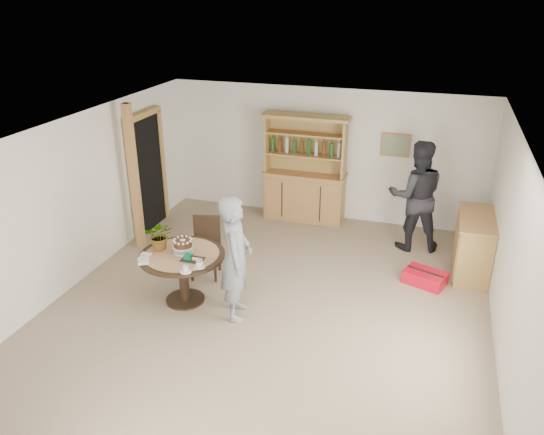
{
  "coord_description": "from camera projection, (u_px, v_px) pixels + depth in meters",
  "views": [
    {
      "loc": [
        1.98,
        -5.99,
        4.19
      ],
      "look_at": [
        -0.18,
        0.81,
        1.05
      ],
      "focal_mm": 35.0,
      "sensor_mm": 36.0,
      "label": 1
    }
  ],
  "objects": [
    {
      "name": "adult_person",
      "position": [
        416.0,
        196.0,
        8.86
      ],
      "size": [
        1.06,
        0.91,
        1.91
      ],
      "primitive_type": "imported",
      "rotation": [
        0.0,
        0.0,
        3.36
      ],
      "color": "black",
      "rests_on": "ground"
    },
    {
      "name": "birthday_cake",
      "position": [
        183.0,
        244.0,
        7.37
      ],
      "size": [
        0.3,
        0.3,
        0.2
      ],
      "color": "white",
      "rests_on": "dining_table"
    },
    {
      "name": "ground",
      "position": [
        267.0,
        309.0,
        7.46
      ],
      "size": [
        7.0,
        7.0,
        0.0
      ],
      "primitive_type": "plane",
      "color": "#9D876B",
      "rests_on": "ground"
    },
    {
      "name": "room_shell",
      "position": [
        267.0,
        194.0,
        6.77
      ],
      "size": [
        6.04,
        7.04,
        2.52
      ],
      "color": "white",
      "rests_on": "ground"
    },
    {
      "name": "red_suitcase",
      "position": [
        425.0,
        278.0,
        8.07
      ],
      "size": [
        0.7,
        0.58,
        0.21
      ],
      "rotation": [
        0.0,
        0.0,
        -0.35
      ],
      "color": "red",
      "rests_on": "ground"
    },
    {
      "name": "napkins",
      "position": [
        144.0,
        259.0,
        7.21
      ],
      "size": [
        0.24,
        0.33,
        0.03
      ],
      "color": "white",
      "rests_on": "dining_table"
    },
    {
      "name": "pine_post",
      "position": [
        134.0,
        179.0,
        8.75
      ],
      "size": [
        0.12,
        0.12,
        2.5
      ],
      "primitive_type": "cube",
      "color": "#B37E4B",
      "rests_on": "ground"
    },
    {
      "name": "gift_tray",
      "position": [
        192.0,
        258.0,
        7.19
      ],
      "size": [
        0.3,
        0.2,
        0.08
      ],
      "color": "black",
      "rests_on": "dining_table"
    },
    {
      "name": "dining_chair",
      "position": [
        206.0,
        243.0,
        8.19
      ],
      "size": [
        0.5,
        0.5,
        0.95
      ],
      "rotation": [
        0.0,
        0.0,
        0.22
      ],
      "color": "black",
      "rests_on": "ground"
    },
    {
      "name": "hutch",
      "position": [
        305.0,
        185.0,
        10.1
      ],
      "size": [
        1.62,
        0.54,
        2.04
      ],
      "color": "tan",
      "rests_on": "ground"
    },
    {
      "name": "teen_boy",
      "position": [
        236.0,
        258.0,
        7.0
      ],
      "size": [
        0.58,
        0.73,
        1.75
      ],
      "primitive_type": "imported",
      "rotation": [
        0.0,
        0.0,
        1.84
      ],
      "color": "gray",
      "rests_on": "ground"
    },
    {
      "name": "dining_table",
      "position": [
        183.0,
        263.0,
        7.43
      ],
      "size": [
        1.2,
        1.2,
        0.76
      ],
      "color": "black",
      "rests_on": "ground"
    },
    {
      "name": "sideboard",
      "position": [
        474.0,
        245.0,
        8.26
      ],
      "size": [
        0.54,
        1.26,
        0.94
      ],
      "color": "tan",
      "rests_on": "ground"
    },
    {
      "name": "coffee_cup_b",
      "position": [
        186.0,
        270.0,
        6.89
      ],
      "size": [
        0.15,
        0.15,
        0.08
      ],
      "color": "white",
      "rests_on": "dining_table"
    },
    {
      "name": "doorway",
      "position": [
        147.0,
        171.0,
        9.58
      ],
      "size": [
        0.13,
        1.1,
        2.18
      ],
      "color": "black",
      "rests_on": "ground"
    },
    {
      "name": "coffee_cup_a",
      "position": [
        200.0,
        265.0,
        7.0
      ],
      "size": [
        0.15,
        0.15,
        0.09
      ],
      "color": "white",
      "rests_on": "dining_table"
    },
    {
      "name": "flower_vase",
      "position": [
        160.0,
        235.0,
        7.43
      ],
      "size": [
        0.47,
        0.44,
        0.42
      ],
      "primitive_type": "imported",
      "rotation": [
        0.0,
        0.0,
        0.35
      ],
      "color": "#3F7233",
      "rests_on": "dining_table"
    }
  ]
}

